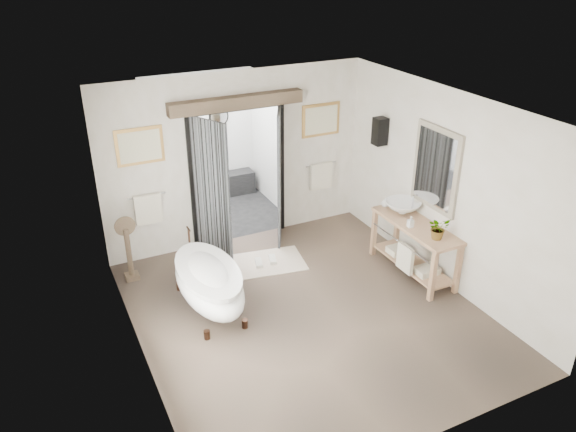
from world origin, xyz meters
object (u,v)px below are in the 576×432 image
object	(u,v)px
vanity	(413,245)
rug	(266,263)
clawfoot_tub	(209,282)
basin	(403,207)

from	to	relation	value
vanity	rug	distance (m)	2.34
clawfoot_tub	rug	distance (m)	1.50
clawfoot_tub	basin	distance (m)	3.23
clawfoot_tub	rug	world-z (taller)	clawfoot_tub
vanity	rug	bearing A→B (deg)	146.45
rug	basin	size ratio (longest dim) A/B	2.14
vanity	rug	size ratio (longest dim) A/B	1.33
vanity	clawfoot_tub	bearing A→B (deg)	170.94
rug	basin	world-z (taller)	basin
rug	basin	distance (m)	2.34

